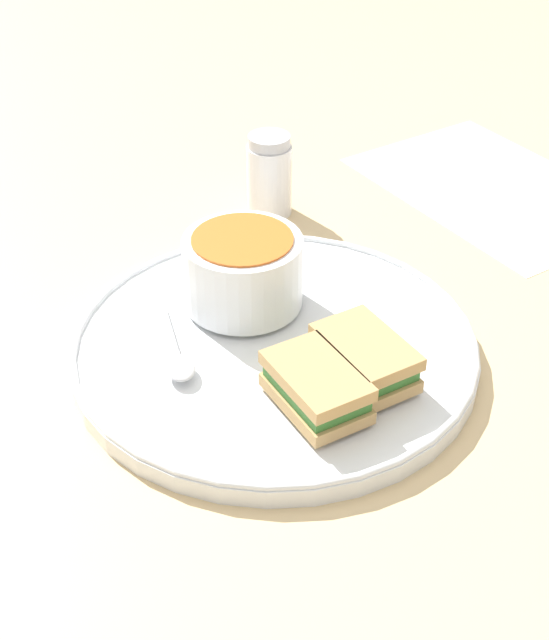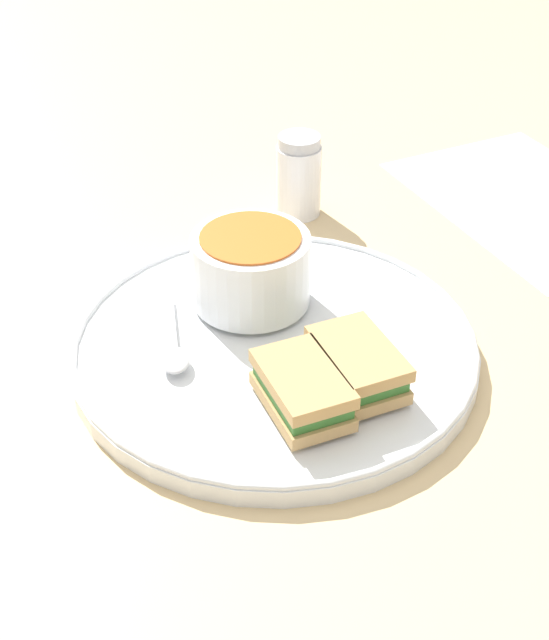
{
  "view_description": "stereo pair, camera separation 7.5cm",
  "coord_description": "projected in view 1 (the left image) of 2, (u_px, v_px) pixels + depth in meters",
  "views": [
    {
      "loc": [
        0.21,
        0.56,
        0.48
      ],
      "look_at": [
        0.0,
        0.0,
        0.04
      ],
      "focal_mm": 50.0,
      "sensor_mm": 36.0,
      "label": 1
    },
    {
      "loc": [
        0.14,
        0.59,
        0.48
      ],
      "look_at": [
        0.0,
        0.0,
        0.04
      ],
      "focal_mm": 50.0,
      "sensor_mm": 36.0,
      "label": 2
    }
  ],
  "objects": [
    {
      "name": "plate",
      "position": [
        275.0,
        346.0,
        0.76
      ],
      "size": [
        0.35,
        0.35,
        0.02
      ],
      "color": "white",
      "rests_on": "ground_plane"
    },
    {
      "name": "sandwich_half_near",
      "position": [
        311.0,
        388.0,
        0.68
      ],
      "size": [
        0.07,
        0.09,
        0.03
      ],
      "rotation": [
        0.0,
        0.0,
        1.74
      ],
      "color": "tan",
      "rests_on": "plate"
    },
    {
      "name": "spoon",
      "position": [
        179.0,
        362.0,
        0.73
      ],
      "size": [
        0.03,
        0.11,
        0.01
      ],
      "rotation": [
        0.0,
        0.0,
        7.76
      ],
      "color": "silver",
      "rests_on": "plate"
    },
    {
      "name": "sandwich_half_far",
      "position": [
        365.0,
        358.0,
        0.71
      ],
      "size": [
        0.07,
        0.09,
        0.03
      ],
      "rotation": [
        0.0,
        0.0,
        1.75
      ],
      "color": "tan",
      "rests_on": "plate"
    },
    {
      "name": "soup_bowl",
      "position": [
        243.0,
        270.0,
        0.78
      ],
      "size": [
        0.11,
        0.11,
        0.07
      ],
      "color": "white",
      "rests_on": "plate"
    },
    {
      "name": "ground_plane",
      "position": [
        275.0,
        356.0,
        0.77
      ],
      "size": [
        2.4,
        2.4,
        0.0
      ],
      "primitive_type": "plane",
      "color": "#D1B27F"
    },
    {
      "name": "salt_shaker",
      "position": [
        269.0,
        176.0,
        0.95
      ],
      "size": [
        0.05,
        0.05,
        0.09
      ],
      "color": "silver",
      "rests_on": "ground_plane"
    },
    {
      "name": "menu_sheet",
      "position": [
        494.0,
        188.0,
        1.02
      ],
      "size": [
        0.27,
        0.35,
        0.0
      ],
      "rotation": [
        0.0,
        0.0,
        0.21
      ],
      "color": "white",
      "rests_on": "ground_plane"
    }
  ]
}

